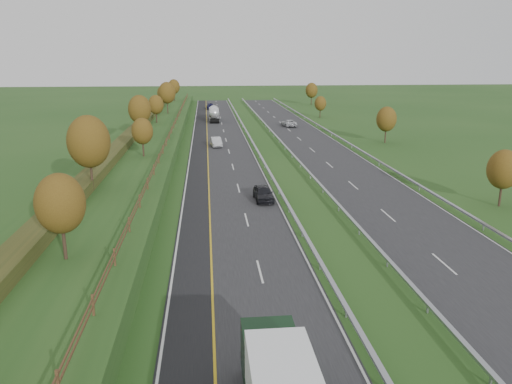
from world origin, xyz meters
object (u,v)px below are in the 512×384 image
(car_dark_near, at_px, (263,193))
(car_silver_mid, at_px, (216,142))
(road_tanker, at_px, (214,113))
(car_oncoming, at_px, (289,123))
(car_small_far, at_px, (210,107))

(car_dark_near, xyz_separation_m, car_silver_mid, (-4.36, 34.61, -0.01))
(road_tanker, distance_m, car_oncoming, 20.51)
(road_tanker, xyz_separation_m, car_silver_mid, (-0.36, -36.47, -1.02))
(car_oncoming, bearing_deg, car_dark_near, 71.22)
(car_dark_near, distance_m, car_oncoming, 60.26)
(car_silver_mid, bearing_deg, car_small_far, 83.89)
(road_tanker, relative_size, car_dark_near, 2.36)
(road_tanker, relative_size, car_oncoming, 2.05)
(road_tanker, bearing_deg, car_silver_mid, -90.57)
(road_tanker, height_order, car_silver_mid, road_tanker)
(road_tanker, distance_m, car_small_far, 28.08)
(car_oncoming, bearing_deg, car_silver_mid, 48.47)
(car_dark_near, relative_size, car_small_far, 0.87)
(car_dark_near, bearing_deg, road_tanker, 91.15)
(road_tanker, distance_m, car_dark_near, 71.20)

